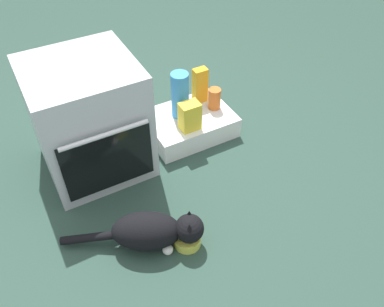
% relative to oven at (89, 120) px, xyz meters
% --- Properties ---
extents(ground, '(8.00, 8.00, 0.00)m').
position_rel_oven_xyz_m(ground, '(0.10, -0.42, -0.34)').
color(ground, '#284238').
extents(oven, '(0.57, 0.60, 0.67)m').
position_rel_oven_xyz_m(oven, '(0.00, 0.00, 0.00)').
color(oven, '#B7BABF').
rests_on(oven, ground).
extents(pantry_cabinet, '(0.54, 0.40, 0.14)m').
position_rel_oven_xyz_m(pantry_cabinet, '(0.62, -0.01, -0.27)').
color(pantry_cabinet, white).
rests_on(pantry_cabinet, ground).
extents(food_bowl, '(0.14, 0.14, 0.09)m').
position_rel_oven_xyz_m(food_bowl, '(0.20, -0.77, -0.30)').
color(food_bowl, '#D1D14C').
rests_on(food_bowl, ground).
extents(cat, '(0.65, 0.39, 0.21)m').
position_rel_oven_xyz_m(cat, '(0.06, -0.69, -0.22)').
color(cat, black).
rests_on(cat, ground).
extents(juice_carton, '(0.09, 0.06, 0.24)m').
position_rel_oven_xyz_m(juice_carton, '(0.76, 0.09, -0.08)').
color(juice_carton, orange).
rests_on(juice_carton, pantry_cabinet).
extents(snack_bag, '(0.12, 0.09, 0.18)m').
position_rel_oven_xyz_m(snack_bag, '(0.57, -0.12, -0.11)').
color(snack_bag, yellow).
rests_on(snack_bag, pantry_cabinet).
extents(water_bottle, '(0.11, 0.11, 0.30)m').
position_rel_oven_xyz_m(water_bottle, '(0.58, 0.02, -0.05)').
color(water_bottle, '#388CD1').
rests_on(water_bottle, pantry_cabinet).
extents(sauce_jar, '(0.08, 0.08, 0.14)m').
position_rel_oven_xyz_m(sauce_jar, '(0.80, -0.02, -0.13)').
color(sauce_jar, '#D16023').
rests_on(sauce_jar, pantry_cabinet).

